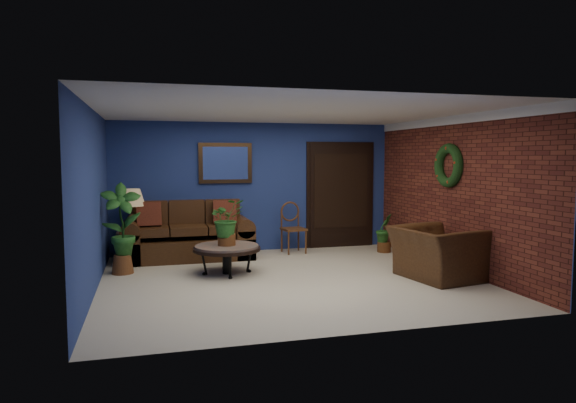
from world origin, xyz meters
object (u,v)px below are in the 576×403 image
object	(u,v)px
sofa	(188,239)
armchair	(436,253)
coffee_table	(227,249)
side_chair	(292,224)
end_table	(134,238)
table_lamp	(133,205)

from	to	relation	value
sofa	armchair	distance (m)	4.38
coffee_table	side_chair	bearing A→B (deg)	45.05
side_chair	end_table	bearing A→B (deg)	174.37
armchair	side_chair	bearing A→B (deg)	20.11
coffee_table	armchair	xyz separation A→B (m)	(3.01, -1.16, -0.01)
sofa	side_chair	size ratio (longest dim) A/B	2.37
sofa	table_lamp	distance (m)	1.15
end_table	table_lamp	bearing A→B (deg)	45.00
coffee_table	table_lamp	bearing A→B (deg)	135.42
sofa	armchair	world-z (taller)	sofa
end_table	side_chair	bearing A→B (deg)	1.40
table_lamp	armchair	size ratio (longest dim) A/B	0.59
table_lamp	end_table	bearing A→B (deg)	-135.00
coffee_table	armchair	size ratio (longest dim) A/B	0.88
armchair	coffee_table	bearing A→B (deg)	59.21
coffee_table	armchair	bearing A→B (deg)	-21.15
coffee_table	end_table	world-z (taller)	end_table
side_chair	coffee_table	bearing A→B (deg)	-141.97
sofa	armchair	bearing A→B (deg)	-36.75
end_table	side_chair	distance (m)	2.94
table_lamp	coffee_table	bearing A→B (deg)	-44.58
armchair	end_table	bearing A→B (deg)	50.21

